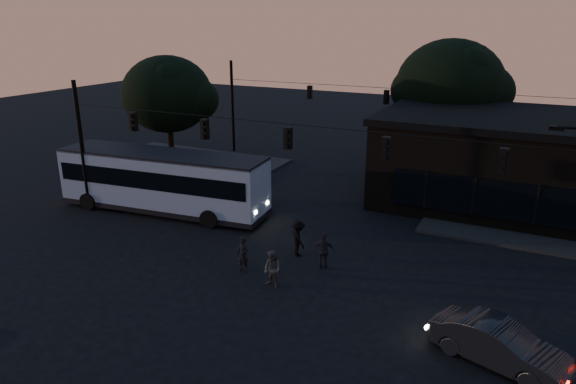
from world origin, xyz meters
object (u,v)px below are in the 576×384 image
at_px(pedestrian_d, 298,238).
at_px(building, 513,160).
at_px(pedestrian_b, 272,269).
at_px(bus, 162,179).
at_px(pedestrian_a, 243,254).
at_px(car, 499,344).
at_px(pedestrian_c, 324,251).

bearing_deg(pedestrian_d, building, -79.70).
xyz_separation_m(building, pedestrian_b, (-8.02, -15.45, -1.89)).
bearing_deg(bus, pedestrian_a, -35.08).
xyz_separation_m(car, pedestrian_d, (-9.19, 4.47, 0.16)).
height_order(pedestrian_b, pedestrian_d, pedestrian_d).
relative_size(bus, pedestrian_b, 7.75).
bearing_deg(pedestrian_c, pedestrian_a, 11.61).
bearing_deg(building, pedestrian_d, -124.42).
relative_size(car, pedestrian_a, 2.64).
distance_m(pedestrian_a, pedestrian_b, 1.95).
distance_m(building, pedestrian_b, 17.51).
xyz_separation_m(building, pedestrian_d, (-8.35, -12.18, -1.84)).
relative_size(pedestrian_a, pedestrian_d, 0.94).
bearing_deg(bus, pedestrian_b, -33.65).
xyz_separation_m(building, pedestrian_c, (-6.76, -12.93, -1.85)).
bearing_deg(pedestrian_b, car, 10.42).
bearing_deg(pedestrian_d, pedestrian_a, 104.48).
relative_size(bus, car, 2.93).
distance_m(pedestrian_a, pedestrian_c, 3.58).
relative_size(building, pedestrian_a, 9.40).
distance_m(pedestrian_c, pedestrian_d, 1.76).
distance_m(building, pedestrian_c, 14.71).
distance_m(bus, car, 19.84).
height_order(bus, pedestrian_c, bus).
bearing_deg(building, pedestrian_b, -117.44).
relative_size(building, pedestrian_d, 8.82).
xyz_separation_m(car, pedestrian_c, (-7.60, 3.73, 0.15)).
height_order(pedestrian_a, pedestrian_c, pedestrian_c).
bearing_deg(pedestrian_a, building, 63.01).
xyz_separation_m(pedestrian_a, pedestrian_b, (1.82, -0.70, -0.00)).
bearing_deg(pedestrian_b, pedestrian_c, 81.56).
xyz_separation_m(car, pedestrian_b, (-8.86, 1.21, 0.10)).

